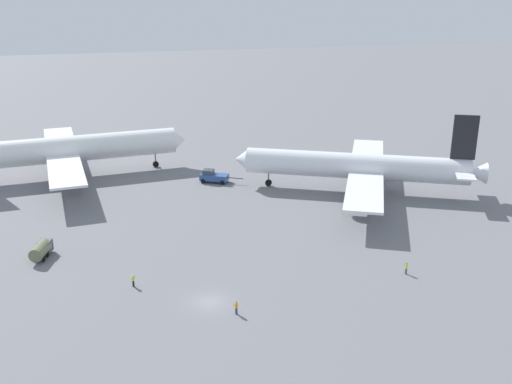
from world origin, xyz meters
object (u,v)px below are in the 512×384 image
at_px(pushback_tug, 213,176).
at_px(ground_crew_marshaller_foreground, 406,268).
at_px(ground_crew_wing_walker_right, 236,307).
at_px(gse_fuel_bowser_stubby, 42,249).
at_px(airliner_being_pushed, 358,167).
at_px(ground_crew_ramp_agent_by_cones, 133,280).
at_px(airliner_at_gate_left, 70,149).

relative_size(pushback_tug, ground_crew_marshaller_foreground, 4.98).
bearing_deg(ground_crew_wing_walker_right, ground_crew_marshaller_foreground, 9.70).
distance_m(pushback_tug, ground_crew_marshaller_foreground, 50.13).
height_order(gse_fuel_bowser_stubby, ground_crew_marshaller_foreground, gse_fuel_bowser_stubby).
bearing_deg(ground_crew_marshaller_foreground, pushback_tug, 111.40).
bearing_deg(airliner_being_pushed, ground_crew_marshaller_foreground, -102.67).
height_order(gse_fuel_bowser_stubby, ground_crew_ramp_agent_by_cones, gse_fuel_bowser_stubby).
bearing_deg(ground_crew_ramp_agent_by_cones, gse_fuel_bowser_stubby, 135.15).
xyz_separation_m(airliner_being_pushed, pushback_tug, (-25.89, 12.85, -3.84)).
distance_m(pushback_tug, gse_fuel_bowser_stubby, 42.05).
distance_m(airliner_being_pushed, gse_fuel_bowser_stubby, 59.17).
bearing_deg(gse_fuel_bowser_stubby, pushback_tug, 42.28).
distance_m(airliner_at_gate_left, airliner_being_pushed, 59.25).
xyz_separation_m(airliner_being_pushed, ground_crew_wing_walker_right, (-32.83, -38.14, -4.15)).
distance_m(airliner_being_pushed, ground_crew_ramp_agent_by_cones, 52.69).
relative_size(ground_crew_marshaller_foreground, ground_crew_ramp_agent_by_cones, 0.98).
xyz_separation_m(airliner_at_gate_left, gse_fuel_bowser_stubby, (-3.23, -40.32, -4.31)).
xyz_separation_m(pushback_tug, ground_crew_ramp_agent_by_cones, (-18.66, -40.67, -0.31)).
bearing_deg(ground_crew_wing_walker_right, pushback_tug, 82.26).
bearing_deg(pushback_tug, airliner_at_gate_left, 156.65).
xyz_separation_m(airliner_at_gate_left, airliner_being_pushed, (53.77, -24.88, -0.59)).
relative_size(airliner_being_pushed, pushback_tug, 5.31).
bearing_deg(airliner_being_pushed, gse_fuel_bowser_stubby, -164.84).
bearing_deg(gse_fuel_bowser_stubby, ground_crew_wing_walker_right, -43.19).
relative_size(airliner_at_gate_left, gse_fuel_bowser_stubby, 9.27).
bearing_deg(ground_crew_wing_walker_right, airliner_being_pushed, 49.28).
bearing_deg(gse_fuel_bowser_stubby, ground_crew_marshaller_foreground, -20.41).
bearing_deg(gse_fuel_bowser_stubby, airliner_at_gate_left, 85.42).
distance_m(ground_crew_marshaller_foreground, ground_crew_wing_walker_right, 25.59).
relative_size(airliner_being_pushed, gse_fuel_bowser_stubby, 8.55).
relative_size(pushback_tug, ground_crew_wing_walker_right, 4.85).
relative_size(gse_fuel_bowser_stubby, ground_crew_ramp_agent_by_cones, 3.01).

